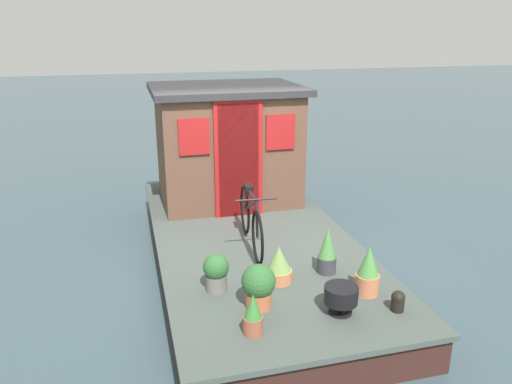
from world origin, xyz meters
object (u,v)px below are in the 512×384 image
(potted_plant_mint, at_px, (327,251))
(charcoal_grill, at_px, (341,295))
(bicycle, at_px, (251,220))
(mooring_bollard, at_px, (398,301))
(houseboat_cabin, at_px, (227,143))
(potted_plant_lavender, at_px, (259,285))
(potted_plant_rosemary, at_px, (279,265))
(potted_plant_sage, at_px, (368,272))
(potted_plant_geranium, at_px, (216,271))
(potted_plant_succulent, at_px, (253,315))

(potted_plant_mint, bearing_deg, charcoal_grill, 166.71)
(bicycle, relative_size, mooring_bollard, 7.39)
(houseboat_cabin, relative_size, potted_plant_lavender, 4.96)
(mooring_bollard, bearing_deg, charcoal_grill, 79.64)
(potted_plant_rosemary, bearing_deg, mooring_bollard, -131.91)
(potted_plant_sage, bearing_deg, potted_plant_geranium, 72.73)
(potted_plant_mint, distance_m, mooring_bollard, 1.04)
(potted_plant_sage, bearing_deg, potted_plant_rosemary, 59.58)
(potted_plant_geranium, bearing_deg, charcoal_grill, -124.46)
(charcoal_grill, bearing_deg, potted_plant_sage, -56.63)
(houseboat_cabin, bearing_deg, bicycle, 177.02)
(potted_plant_sage, bearing_deg, potted_plant_mint, 22.21)
(potted_plant_sage, bearing_deg, mooring_bollard, -159.65)
(bicycle, relative_size, potted_plant_rosemary, 3.76)
(bicycle, bearing_deg, mooring_bollard, -150.74)
(charcoal_grill, bearing_deg, potted_plant_geranium, 55.54)
(potted_plant_sage, relative_size, mooring_bollard, 2.51)
(potted_plant_succulent, bearing_deg, potted_plant_mint, -49.65)
(potted_plant_sage, bearing_deg, potted_plant_succulent, 106.24)
(bicycle, height_order, potted_plant_succulent, bicycle)
(houseboat_cabin, xyz_separation_m, potted_plant_lavender, (-3.42, 0.39, -0.69))
(potted_plant_lavender, height_order, mooring_bollard, potted_plant_lavender)
(potted_plant_geranium, bearing_deg, potted_plant_rosemary, -89.13)
(potted_plant_mint, bearing_deg, potted_plant_rosemary, 96.92)
(houseboat_cabin, distance_m, potted_plant_rosemary, 3.05)
(charcoal_grill, bearing_deg, potted_plant_succulent, 96.91)
(potted_plant_lavender, distance_m, mooring_bollard, 1.42)
(potted_plant_succulent, height_order, potted_plant_mint, potted_plant_mint)
(potted_plant_rosemary, bearing_deg, potted_plant_sage, -120.42)
(potted_plant_sage, bearing_deg, bicycle, 31.38)
(houseboat_cabin, bearing_deg, mooring_bollard, -166.09)
(houseboat_cabin, height_order, potted_plant_sage, houseboat_cabin)
(potted_plant_sage, xyz_separation_m, potted_plant_succulent, (-0.40, 1.37, -0.07))
(potted_plant_geranium, bearing_deg, houseboat_cabin, -14.08)
(potted_plant_mint, height_order, mooring_bollard, potted_plant_mint)
(potted_plant_sage, xyz_separation_m, potted_plant_rosemary, (0.49, 0.84, -0.06))
(potted_plant_lavender, distance_m, potted_plant_mint, 1.10)
(potted_plant_sage, distance_m, potted_plant_rosemary, 0.98)
(potted_plant_succulent, bearing_deg, charcoal_grill, -83.09)
(bicycle, distance_m, mooring_bollard, 2.17)
(potted_plant_sage, distance_m, potted_plant_lavender, 1.20)
(houseboat_cabin, distance_m, bicycle, 2.05)
(potted_plant_geranium, xyz_separation_m, potted_plant_mint, (0.08, -1.32, 0.04))
(potted_plant_rosemary, xyz_separation_m, mooring_bollard, (-0.88, -0.99, -0.09))
(houseboat_cabin, bearing_deg, potted_plant_geranium, 165.92)
(houseboat_cabin, height_order, potted_plant_lavender, houseboat_cabin)
(potted_plant_lavender, distance_m, charcoal_grill, 0.83)
(houseboat_cabin, distance_m, potted_plant_lavender, 3.51)
(potted_plant_rosemary, relative_size, potted_plant_mint, 0.77)
(potted_plant_rosemary, xyz_separation_m, charcoal_grill, (-0.78, -0.41, -0.01))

